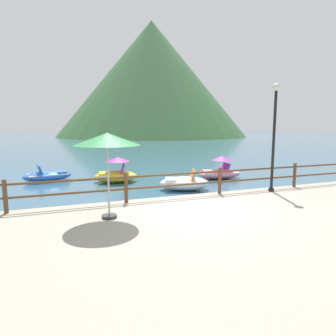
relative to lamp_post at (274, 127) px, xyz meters
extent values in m
plane|color=#38607A|center=(-3.71, 38.78, -2.77)|extent=(200.00, 200.00, 0.00)
cube|color=#A39989|center=(-3.71, -3.42, -2.57)|extent=(28.00, 8.00, 0.40)
cylinder|color=brown|center=(-8.81, 0.33, -1.89)|extent=(0.12, 0.12, 0.95)
cylinder|color=brown|center=(-5.41, 0.33, -1.89)|extent=(0.12, 0.12, 0.95)
cylinder|color=brown|center=(-2.01, 0.33, -1.89)|extent=(0.12, 0.12, 0.95)
cylinder|color=brown|center=(1.39, 0.33, -1.89)|extent=(0.12, 0.12, 0.95)
cylinder|color=brown|center=(-3.71, 0.33, -1.56)|extent=(23.80, 0.07, 0.07)
cylinder|color=brown|center=(-3.71, 0.33, -1.94)|extent=(23.80, 0.07, 0.07)
cylinder|color=black|center=(0.00, 0.00, -0.54)|extent=(0.10, 0.10, 3.66)
sphere|color=silver|center=(0.00, 0.00, 1.41)|extent=(0.28, 0.28, 0.28)
cylinder|color=black|center=(0.00, 0.00, -2.31)|extent=(0.20, 0.20, 0.12)
cylinder|color=#B2B2B7|center=(-6.19, -1.11, -1.37)|extent=(0.05, 0.05, 2.00)
cone|color=#338E4C|center=(-6.19, -1.11, -0.29)|extent=(1.70, 1.70, 0.32)
cylinder|color=#333333|center=(-6.19, -1.11, -2.33)|extent=(0.40, 0.40, 0.08)
ellipsoid|color=white|center=(-2.21, 2.98, -2.47)|extent=(2.48, 1.89, 0.59)
cube|color=silver|center=(-2.21, 2.98, -2.37)|extent=(1.95, 1.52, 0.06)
cube|color=orange|center=(-1.97, 3.16, -2.30)|extent=(0.51, 0.51, 0.08)
cube|color=orange|center=(-1.80, 3.10, -2.08)|extent=(0.33, 0.45, 0.43)
cube|color=orange|center=(-2.14, 2.70, -2.30)|extent=(0.51, 0.51, 0.08)
cube|color=orange|center=(-1.97, 2.64, -2.08)|extent=(0.33, 0.45, 0.43)
cube|color=white|center=(-2.78, 3.19, -2.31)|extent=(0.74, 0.97, 0.12)
ellipsoid|color=blue|center=(-7.94, 7.47, -2.51)|extent=(2.56, 1.70, 0.51)
cube|color=silver|center=(-7.94, 7.47, -2.43)|extent=(2.01, 1.38, 0.06)
cube|color=blue|center=(-8.07, 7.18, -2.36)|extent=(0.47, 0.47, 0.08)
cube|color=blue|center=(-8.24, 7.15, -2.14)|extent=(0.28, 0.43, 0.43)
cube|color=blue|center=(-8.16, 7.69, -2.36)|extent=(0.47, 0.47, 0.08)
cube|color=blue|center=(-8.34, 7.65, -2.14)|extent=(0.28, 0.43, 0.43)
cube|color=blue|center=(-7.30, 7.59, -2.37)|extent=(0.68, 0.98, 0.12)
ellipsoid|color=yellow|center=(-4.71, 5.88, -2.48)|extent=(2.33, 1.63, 0.57)
cube|color=silver|center=(-4.71, 5.88, -2.38)|extent=(1.82, 1.32, 0.06)
cube|color=purple|center=(-4.50, 6.11, -2.31)|extent=(0.46, 0.46, 0.08)
cube|color=purple|center=(-4.33, 6.08, -2.09)|extent=(0.27, 0.43, 0.43)
cube|color=purple|center=(-4.59, 5.61, -2.31)|extent=(0.46, 0.46, 0.08)
cube|color=purple|center=(-4.42, 5.57, -2.09)|extent=(0.27, 0.43, 0.43)
cube|color=yellow|center=(-5.29, 5.99, -2.32)|extent=(0.62, 0.96, 0.12)
cone|color=purple|center=(-4.60, 5.87, -1.61)|extent=(1.40, 1.40, 0.22)
ellipsoid|color=pink|center=(0.70, 4.94, -2.52)|extent=(2.49, 1.47, 0.49)
cube|color=silver|center=(0.70, 4.94, -2.44)|extent=(1.95, 1.19, 0.06)
cube|color=purple|center=(0.91, 5.15, -2.37)|extent=(0.45, 0.45, 0.08)
cube|color=purple|center=(1.09, 5.13, -2.15)|extent=(0.26, 0.42, 0.43)
cube|color=purple|center=(0.85, 4.69, -2.37)|extent=(0.45, 0.45, 0.08)
cube|color=purple|center=(1.03, 4.67, -2.15)|extent=(0.26, 0.42, 0.43)
cube|color=pink|center=(0.06, 5.03, -2.38)|extent=(0.62, 0.88, 0.12)
cone|color=purple|center=(0.82, 4.93, -1.67)|extent=(1.25, 1.25, 0.22)
cone|color=#386038|center=(16.76, 67.75, 12.08)|extent=(49.36, 49.36, 29.71)
cone|color=#386038|center=(6.89, 73.75, 6.14)|extent=(27.15, 27.15, 17.82)
camera|label=1|loc=(-7.37, -8.68, 0.04)|focal=31.43mm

